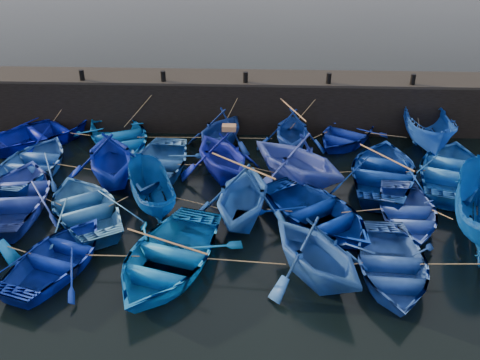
{
  "coord_description": "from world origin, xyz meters",
  "views": [
    {
      "loc": [
        0.77,
        -15.39,
        10.83
      ],
      "look_at": [
        0.0,
        3.2,
        0.7
      ],
      "focal_mm": 40.0,
      "sensor_mm": 36.0,
      "label": 1
    }
  ],
  "objects_px": {
    "wooden_crate": "(229,128)",
    "boat_8": "(157,165)",
    "boat_13": "(16,196)",
    "boat_0": "(44,132)"
  },
  "relations": [
    {
      "from": "boat_13",
      "to": "wooden_crate",
      "type": "xyz_separation_m",
      "value": [
        7.98,
        2.91,
        1.71
      ]
    },
    {
      "from": "boat_8",
      "to": "wooden_crate",
      "type": "relative_size",
      "value": 8.83
    },
    {
      "from": "wooden_crate",
      "to": "boat_13",
      "type": "bearing_deg",
      "value": -159.95
    },
    {
      "from": "boat_8",
      "to": "boat_0",
      "type": "bearing_deg",
      "value": 156.93
    },
    {
      "from": "boat_0",
      "to": "boat_8",
      "type": "height_order",
      "value": "boat_0"
    },
    {
      "from": "boat_0",
      "to": "wooden_crate",
      "type": "height_order",
      "value": "wooden_crate"
    },
    {
      "from": "boat_13",
      "to": "wooden_crate",
      "type": "height_order",
      "value": "wooden_crate"
    },
    {
      "from": "wooden_crate",
      "to": "boat_8",
      "type": "bearing_deg",
      "value": -179.74
    },
    {
      "from": "boat_13",
      "to": "wooden_crate",
      "type": "bearing_deg",
      "value": -167.45
    },
    {
      "from": "boat_8",
      "to": "wooden_crate",
      "type": "bearing_deg",
      "value": 5.11
    }
  ]
}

